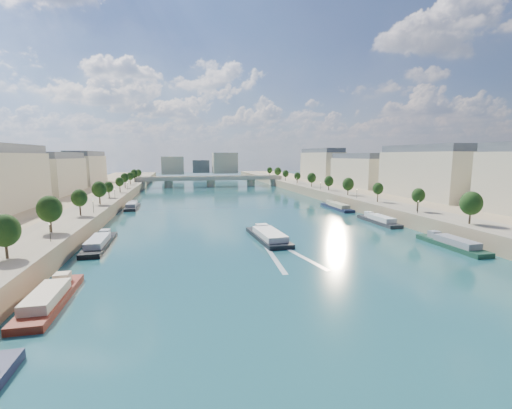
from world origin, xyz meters
name	(u,v)px	position (x,y,z in m)	size (l,w,h in m)	color
ground	(235,209)	(0.00, 100.00, 0.00)	(700.00, 700.00, 0.00)	#0D363A
quay_left	(60,209)	(-72.00, 100.00, 2.50)	(44.00, 520.00, 5.00)	#9E8460
quay_right	(377,199)	(72.00, 100.00, 2.50)	(44.00, 520.00, 5.00)	#9E8460
pave_left	(99,202)	(-57.00, 100.00, 5.05)	(14.00, 520.00, 0.10)	gray
pave_right	(349,195)	(57.00, 100.00, 5.05)	(14.00, 520.00, 0.10)	gray
trees_left	(105,188)	(-55.00, 102.00, 10.48)	(4.80, 268.80, 8.26)	#382B1E
trees_right	(337,182)	(55.00, 110.00, 10.48)	(4.80, 268.80, 8.26)	#382B1E
lamps_left	(105,198)	(-52.50, 90.00, 7.78)	(0.36, 200.36, 4.28)	black
lamps_right	(337,188)	(52.50, 105.00, 7.78)	(0.36, 200.36, 4.28)	black
buildings_left	(33,173)	(-85.00, 112.00, 16.45)	(16.00, 226.00, 23.20)	beige
buildings_right	(387,170)	(85.00, 112.00, 16.45)	(16.00, 226.00, 23.20)	beige
skyline	(205,164)	(3.19, 319.52, 14.66)	(79.00, 42.00, 22.00)	beige
bridge	(211,180)	(0.00, 215.71, 5.08)	(112.00, 12.00, 8.15)	#C1B79E
tour_barge	(268,236)	(0.42, 41.47, 0.87)	(8.28, 24.99, 3.56)	black
wake	(286,255)	(0.42, 24.79, 0.02)	(10.75, 26.02, 0.04)	silver
moored_barges_left	(89,255)	(-45.50, 32.51, 0.84)	(5.00, 155.25, 3.60)	#1A1D3B
moored_barges_right	(408,230)	(45.50, 40.17, 0.84)	(5.00, 127.52, 3.60)	black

